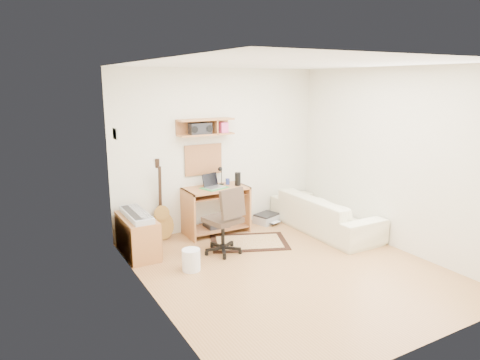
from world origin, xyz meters
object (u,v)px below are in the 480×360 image
desk (216,210)px  sofa (325,207)px  cabinet (137,236)px  printer (267,218)px  task_chair (223,220)px

desk → sofa: bearing=-26.1°
cabinet → sofa: 3.01m
cabinet → desk: bearing=11.1°
printer → task_chair: bearing=-165.5°
desk → printer: (0.98, 0.02, -0.29)m
task_chair → printer: (1.28, 0.83, -0.41)m
desk → printer: size_ratio=2.51×
desk → cabinet: (-1.37, -0.27, -0.10)m
desk → task_chair: 0.87m
desk → printer: 1.02m
desk → printer: bearing=1.1°
task_chair → sofa: (1.89, 0.03, -0.10)m
desk → sofa: 1.77m
task_chair → printer: task_chair is taller
task_chair → sofa: bearing=-12.5°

